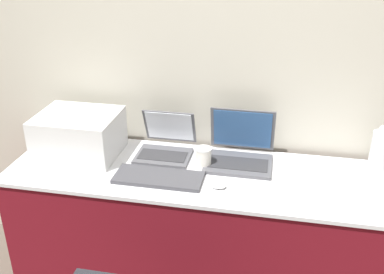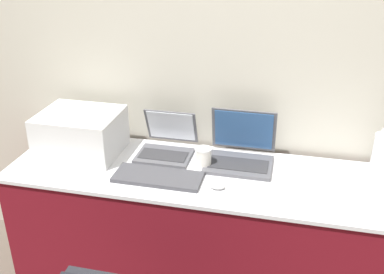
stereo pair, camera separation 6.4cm
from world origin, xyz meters
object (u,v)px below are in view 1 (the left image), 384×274
(laptop_left, at_px, (166,145))
(mouse, at_px, (218,185))
(external_keyboard, at_px, (159,178))
(coffee_cup, at_px, (204,157))
(laptop_right, at_px, (240,151))
(metal_pitcher, at_px, (380,150))
(printer, at_px, (79,133))

(laptop_left, xyz_separation_m, mouse, (0.34, -0.31, -0.04))
(external_keyboard, relative_size, coffee_cup, 4.06)
(laptop_right, relative_size, external_keyboard, 0.79)
(external_keyboard, relative_size, mouse, 5.99)
(laptop_left, height_order, mouse, laptop_left)
(laptop_left, xyz_separation_m, metal_pitcher, (1.11, 0.04, 0.06))
(laptop_left, relative_size, metal_pitcher, 1.26)
(printer, xyz_separation_m, coffee_cup, (0.69, -0.01, -0.07))
(coffee_cup, xyz_separation_m, mouse, (0.11, -0.19, -0.04))
(external_keyboard, xyz_separation_m, coffee_cup, (0.20, 0.17, 0.04))
(mouse, bearing_deg, external_keyboard, 175.74)
(external_keyboard, bearing_deg, laptop_right, 36.42)
(external_keyboard, bearing_deg, metal_pitcher, 16.44)
(metal_pitcher, bearing_deg, laptop_right, -176.54)
(laptop_left, distance_m, external_keyboard, 0.29)
(external_keyboard, distance_m, mouse, 0.30)
(external_keyboard, xyz_separation_m, metal_pitcher, (1.08, 0.32, 0.10))
(mouse, distance_m, metal_pitcher, 0.85)
(printer, relative_size, external_keyboard, 0.97)
(laptop_right, distance_m, metal_pitcher, 0.71)
(laptop_left, bearing_deg, printer, -167.82)
(printer, bearing_deg, laptop_left, 12.18)
(laptop_left, relative_size, mouse, 4.26)
(external_keyboard, bearing_deg, laptop_left, 97.09)
(external_keyboard, height_order, metal_pitcher, metal_pitcher)
(laptop_right, relative_size, mouse, 4.74)
(laptop_right, bearing_deg, coffee_cup, -149.72)
(laptop_right, height_order, coffee_cup, laptop_right)
(laptop_right, relative_size, metal_pitcher, 1.40)
(metal_pitcher, bearing_deg, external_keyboard, -163.56)
(printer, height_order, coffee_cup, printer)
(laptop_right, bearing_deg, metal_pitcher, 3.46)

